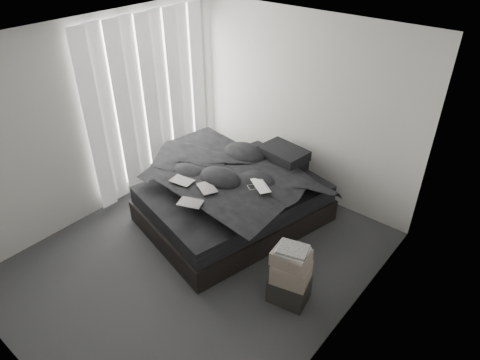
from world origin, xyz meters
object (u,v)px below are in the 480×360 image
Objects in this scene: bed at (233,210)px; box_lower at (289,289)px; laptop at (257,181)px; side_stand at (212,164)px.

bed is 5.52× the size of box_lower.
box_lower is at bearing -2.59° from laptop.
side_stand reaches higher than box_lower.
bed is 1.01m from side_stand.
bed is 0.79m from laptop.
laptop reaches higher than bed.
laptop reaches higher than side_stand.
laptop reaches higher than box_lower.
box_lower is (2.24, -1.20, -0.17)m from side_stand.
laptop is (0.42, -0.04, 0.67)m from bed.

